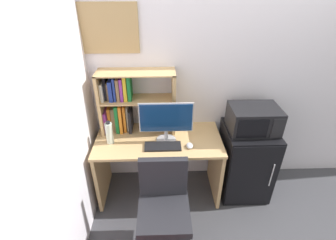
{
  "coord_description": "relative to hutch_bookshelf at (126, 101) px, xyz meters",
  "views": [
    {
      "loc": [
        -0.85,
        -2.49,
        2.3
      ],
      "look_at": [
        -0.78,
        -0.36,
        1.02
      ],
      "focal_mm": 26.49,
      "sensor_mm": 36.0,
      "label": 1
    }
  ],
  "objects": [
    {
      "name": "hutch_bookshelf",
      "position": [
        0.0,
        0.0,
        0.0
      ],
      "size": [
        0.79,
        0.27,
        0.68
      ],
      "color": "tan",
      "rests_on": "desk"
    },
    {
      "name": "water_bottle",
      "position": [
        -0.16,
        -0.26,
        -0.23
      ],
      "size": [
        0.08,
        0.08,
        0.25
      ],
      "color": "silver",
      "rests_on": "desk"
    },
    {
      "name": "wall_left",
      "position": [
        -0.4,
        -1.48,
        0.18
      ],
      "size": [
        0.04,
        4.4,
        2.6
      ],
      "primitive_type": "cube",
      "color": "silver",
      "rests_on": "ground_plane"
    },
    {
      "name": "mini_fridge",
      "position": [
        1.33,
        -0.19,
        -0.69
      ],
      "size": [
        0.54,
        0.57,
        0.85
      ],
      "color": "black",
      "rests_on": "ground_plane"
    },
    {
      "name": "keyboard",
      "position": [
        0.38,
        -0.36,
        -0.34
      ],
      "size": [
        0.37,
        0.15,
        0.02
      ],
      "primitive_type": "cube",
      "color": "black",
      "rests_on": "desk"
    },
    {
      "name": "microwave",
      "position": [
        1.33,
        -0.19,
        -0.13
      ],
      "size": [
        0.5,
        0.37,
        0.27
      ],
      "color": "black",
      "rests_on": "mini_fridge"
    },
    {
      "name": "wall_back",
      "position": [
        1.62,
        0.14,
        0.18
      ],
      "size": [
        6.4,
        0.04,
        2.6
      ],
      "primitive_type": "cube",
      "color": "silver",
      "rests_on": "ground_plane"
    },
    {
      "name": "desk",
      "position": [
        0.34,
        -0.21,
        -0.58
      ],
      "size": [
        1.34,
        0.65,
        0.77
      ],
      "color": "tan",
      "rests_on": "ground_plane"
    },
    {
      "name": "monitor",
      "position": [
        0.42,
        -0.24,
        -0.1
      ],
      "size": [
        0.54,
        0.2,
        0.44
      ],
      "color": "#B7B7BC",
      "rests_on": "desk"
    },
    {
      "name": "computer_mouse",
      "position": [
        0.65,
        -0.36,
        -0.33
      ],
      "size": [
        0.07,
        0.1,
        0.04
      ],
      "primitive_type": "ellipsoid",
      "color": "silver",
      "rests_on": "desk"
    },
    {
      "name": "desk_chair",
      "position": [
        0.38,
        -0.87,
        -0.71
      ],
      "size": [
        0.52,
        0.52,
        0.92
      ],
      "color": "black",
      "rests_on": "ground_plane"
    },
    {
      "name": "wall_corkboard",
      "position": [
        -0.17,
        0.11,
        0.72
      ],
      "size": [
        0.69,
        0.02,
        0.47
      ],
      "primitive_type": "cube",
      "color": "tan"
    }
  ]
}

